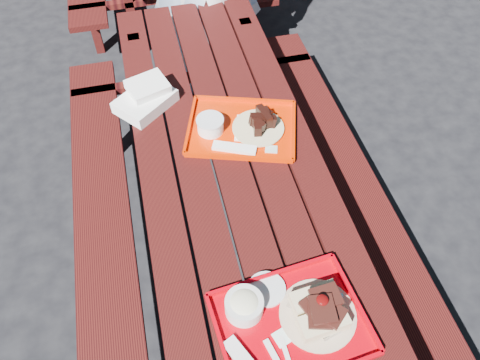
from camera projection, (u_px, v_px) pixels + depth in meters
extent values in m
plane|color=black|center=(233.00, 255.00, 2.48)|extent=(60.00, 60.00, 0.00)
cube|color=#3F100C|center=(158.00, 179.00, 1.86)|extent=(0.14, 2.40, 0.04)
cube|color=#3F100C|center=(195.00, 172.00, 1.88)|extent=(0.14, 2.40, 0.04)
cube|color=#3F100C|center=(231.00, 166.00, 1.91)|extent=(0.14, 2.40, 0.04)
cube|color=#3F100C|center=(267.00, 159.00, 1.93)|extent=(0.14, 2.40, 0.04)
cube|color=#3F100C|center=(301.00, 153.00, 1.95)|extent=(0.14, 2.40, 0.04)
cube|color=#3F100C|center=(104.00, 234.00, 2.05)|extent=(0.25, 2.40, 0.04)
cube|color=#3F100C|center=(104.00, 135.00, 2.73)|extent=(0.06, 0.06, 0.42)
cube|color=#3F100C|center=(351.00, 184.00, 2.23)|extent=(0.25, 2.40, 0.04)
cube|color=#3F100C|center=(293.00, 103.00, 2.91)|extent=(0.06, 0.06, 0.42)
cube|color=#3F100C|center=(145.00, 92.00, 2.72)|extent=(0.06, 0.06, 0.75)
cube|color=#3F100C|center=(245.00, 76.00, 2.81)|extent=(0.06, 0.06, 0.75)
cube|color=#3F100C|center=(195.00, 77.00, 2.72)|extent=(1.40, 0.06, 0.04)
cube|color=#3F100C|center=(94.00, 27.00, 3.41)|extent=(0.06, 0.06, 0.42)
cube|color=#3F100C|center=(248.00, 6.00, 3.58)|extent=(0.06, 0.06, 0.42)
cube|color=#3F100C|center=(130.00, 10.00, 3.25)|extent=(0.06, 0.06, 0.75)
cube|color=#B0000A|center=(291.00, 325.00, 1.47)|extent=(0.48, 0.39, 0.01)
cube|color=#B0000A|center=(271.00, 275.00, 1.56)|extent=(0.45, 0.05, 0.02)
cube|color=#B0000A|center=(356.00, 301.00, 1.50)|extent=(0.04, 0.35, 0.02)
cube|color=#B0000A|center=(222.00, 347.00, 1.41)|extent=(0.04, 0.35, 0.02)
cylinder|color=tan|center=(318.00, 315.00, 1.48)|extent=(0.25, 0.25, 0.01)
cube|color=beige|center=(324.00, 323.00, 1.43)|extent=(0.16, 0.09, 0.04)
cube|color=beige|center=(315.00, 299.00, 1.48)|extent=(0.16, 0.09, 0.04)
ellipsoid|color=#490505|center=(323.00, 298.00, 1.38)|extent=(0.04, 0.04, 0.01)
cylinder|color=silver|center=(244.00, 306.00, 1.47)|extent=(0.12, 0.12, 0.06)
ellipsoid|color=beige|center=(244.00, 303.00, 1.45)|extent=(0.10, 0.10, 0.05)
cylinder|color=silver|center=(266.00, 289.00, 1.53)|extent=(0.13, 0.13, 0.01)
cube|color=white|center=(282.00, 337.00, 1.43)|extent=(0.06, 0.06, 0.00)
cube|color=red|center=(242.00, 130.00, 2.00)|extent=(0.53, 0.46, 0.01)
cube|color=red|center=(245.00, 100.00, 2.09)|extent=(0.42, 0.15, 0.02)
cube|color=red|center=(238.00, 157.00, 1.88)|extent=(0.42, 0.15, 0.02)
cube|color=red|center=(294.00, 130.00, 1.97)|extent=(0.12, 0.33, 0.02)
cube|color=red|center=(190.00, 124.00, 2.00)|extent=(0.12, 0.33, 0.02)
cube|color=white|center=(253.00, 129.00, 1.99)|extent=(0.19, 0.19, 0.01)
cylinder|color=#D1BD8C|center=(258.00, 128.00, 1.98)|extent=(0.22, 0.22, 0.01)
cylinder|color=white|center=(210.00, 126.00, 1.97)|extent=(0.11, 0.11, 0.06)
cylinder|color=silver|center=(210.00, 120.00, 1.94)|extent=(0.12, 0.12, 0.01)
cube|color=silver|center=(234.00, 148.00, 1.91)|extent=(0.18, 0.11, 0.02)
cube|color=silver|center=(271.00, 149.00, 1.92)|extent=(0.06, 0.05, 0.00)
cube|color=white|center=(145.00, 101.00, 2.08)|extent=(0.30, 0.29, 0.06)
cube|color=white|center=(148.00, 87.00, 2.06)|extent=(0.20, 0.18, 0.04)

